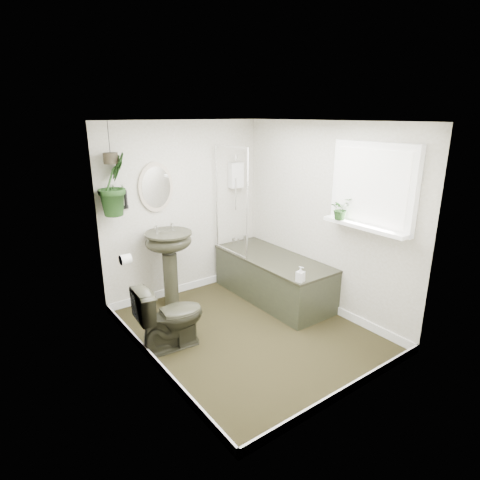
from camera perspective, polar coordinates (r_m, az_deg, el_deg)
floor at (r=4.70m, az=1.11°, el=-12.86°), size 2.30×2.80×0.02m
ceiling at (r=4.06m, az=1.30°, el=16.68°), size 2.30×2.80×0.02m
wall_back at (r=5.39m, az=-7.95°, el=4.27°), size 2.30×0.02×2.30m
wall_front at (r=3.29m, az=16.28°, el=-4.94°), size 2.30×0.02×2.30m
wall_left at (r=3.69m, az=-13.31°, el=-2.28°), size 0.02×2.80×2.30m
wall_right at (r=5.00m, az=11.84°, el=3.03°), size 0.02×2.80×2.30m
skirting at (r=4.67m, az=1.11°, el=-12.23°), size 2.30×2.80×0.10m
bathtub at (r=5.37m, az=4.71°, el=-5.32°), size 0.72×1.72×0.58m
bath_screen at (r=5.25m, az=-1.27°, el=5.54°), size 0.04×0.72×1.40m
shower_box at (r=5.67m, az=-0.57°, el=9.21°), size 0.20×0.10×0.35m
oval_mirror at (r=5.11m, az=-11.85°, el=7.36°), size 0.46×0.03×0.62m
wall_sconce at (r=4.97m, az=-15.93°, el=5.61°), size 0.04×0.04×0.22m
toilet_roll_holder at (r=4.41m, az=-15.99°, el=-2.66°), size 0.11×0.11×0.11m
window_recess at (r=4.42m, az=18.37°, el=7.27°), size 0.08×1.00×0.90m
window_sill at (r=4.45m, az=17.33°, el=1.88°), size 0.18×1.00×0.04m
window_blinds at (r=4.38m, az=18.02°, el=7.22°), size 0.01×0.86×0.76m
toilet at (r=4.30m, az=-9.88°, el=-10.64°), size 0.74×0.46×0.72m
pedestal_sink at (r=5.15m, az=-9.90°, el=-4.11°), size 0.61×0.53×0.99m
sill_plant at (r=4.56m, az=14.11°, el=4.35°), size 0.23×0.20×0.24m
hanging_plant at (r=4.78m, az=-17.59°, el=7.53°), size 0.50×0.49×0.71m
soap_bottle at (r=4.51m, az=8.59°, el=-4.83°), size 0.10×0.10×0.18m
hanging_pot at (r=4.74m, az=-17.92°, el=11.00°), size 0.16×0.16×0.12m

